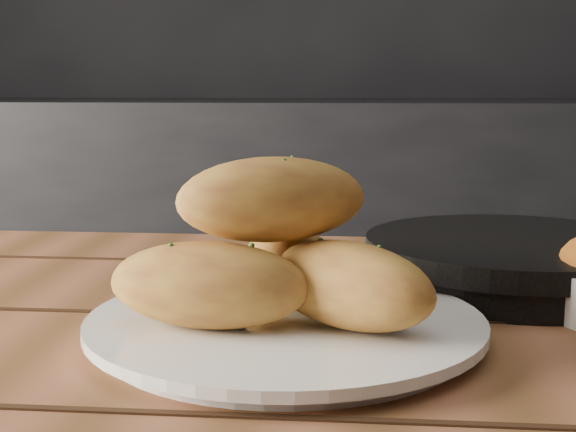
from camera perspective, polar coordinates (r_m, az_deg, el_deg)
The scene contains 4 objects.
counter at distance 2.03m, azimuth 10.93°, elevation -4.77°, with size 2.80×0.60×0.90m, color black.
plate at distance 0.60m, azimuth -0.18°, elevation -7.90°, with size 0.30×0.30×0.02m.
bread_rolls at distance 0.58m, azimuth -0.70°, elevation -2.96°, with size 0.25×0.21×0.12m.
skillet at distance 0.79m, azimuth 15.91°, elevation -3.06°, with size 0.41×0.28×0.05m.
Camera 1 is at (-0.20, -0.26, 0.94)m, focal length 50.00 mm.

